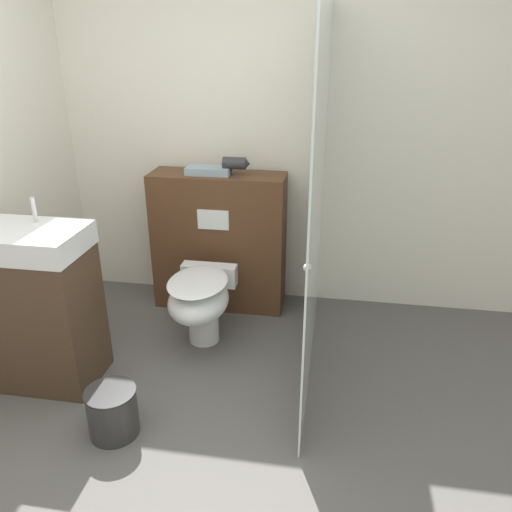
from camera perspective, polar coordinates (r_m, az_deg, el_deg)
The scene contains 9 objects.
ground_plane at distance 2.53m, azimuth -8.44°, elevation -24.30°, with size 12.00×12.00×0.00m, color #565451.
wall_back at distance 3.63m, azimuth -0.34°, elevation 13.81°, with size 8.00×0.06×2.50m.
partition_panel at distance 3.66m, azimuth -4.21°, elevation 1.69°, with size 0.95×0.32×1.01m.
shower_glass at distance 2.79m, azimuth 7.09°, elevation 6.27°, with size 0.04×1.66×2.09m.
toilet at distance 3.23m, azimuth -6.36°, elevation -5.08°, with size 0.38×0.58×0.49m.
sink_vanity at distance 3.08m, azimuth -23.47°, elevation -5.37°, with size 0.60×0.42×1.08m.
hair_drier at distance 3.44m, azimuth -2.33°, elevation 10.52°, with size 0.19×0.08×0.13m.
folded_towel at distance 3.49m, azimuth -5.43°, elevation 9.69°, with size 0.31×0.15×0.05m.
waste_bin at distance 2.74m, azimuth -16.06°, elevation -16.74°, with size 0.26×0.26×0.26m.
Camera 1 is at (0.61, -1.60, 1.86)m, focal length 35.00 mm.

